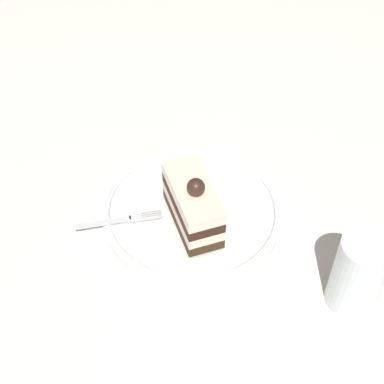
# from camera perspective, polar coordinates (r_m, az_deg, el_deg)

# --- Properties ---
(ground_plane) EXTENTS (2.40, 2.40, 0.00)m
(ground_plane) POSITION_cam_1_polar(r_m,az_deg,el_deg) (0.77, 2.49, -2.70)
(ground_plane) COLOR silver
(dessert_plate) EXTENTS (0.25, 0.25, 0.02)m
(dessert_plate) POSITION_cam_1_polar(r_m,az_deg,el_deg) (0.77, 0.00, -1.89)
(dessert_plate) COLOR silver
(dessert_plate) RESTS_ON ground_plane
(cake_slice) EXTENTS (0.05, 0.11, 0.09)m
(cake_slice) POSITION_cam_1_polar(r_m,az_deg,el_deg) (0.72, 0.09, -1.21)
(cake_slice) COLOR #342111
(cake_slice) RESTS_ON dessert_plate
(fork) EXTENTS (0.12, 0.02, 0.00)m
(fork) POSITION_cam_1_polar(r_m,az_deg,el_deg) (0.75, -7.29, -2.86)
(fork) COLOR silver
(fork) RESTS_ON dessert_plate
(drink_glass_near) EXTENTS (0.06, 0.06, 0.11)m
(drink_glass_near) POSITION_cam_1_polar(r_m,az_deg,el_deg) (0.69, 16.44, -8.26)
(drink_glass_near) COLOR silver
(drink_glass_near) RESTS_ON ground_plane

